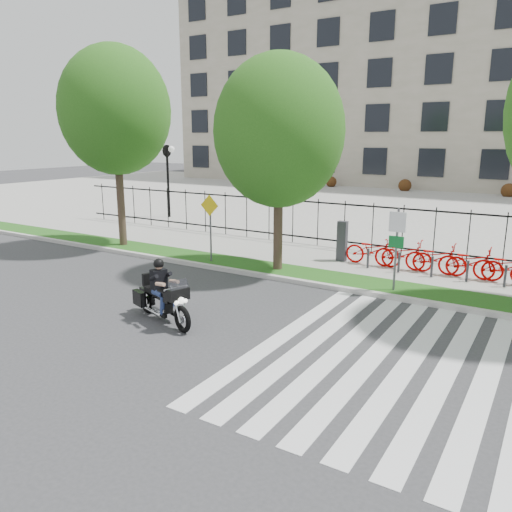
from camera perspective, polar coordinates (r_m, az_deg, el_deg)
The scene contains 15 objects.
ground at distance 13.38m, azimuth -5.14°, elevation -7.14°, with size 120.00×120.00×0.00m, color #333335.
curb at distance 16.64m, azimuth 3.34°, elevation -2.67°, with size 60.00×0.20×0.15m, color #B5B2AA.
grass_verge at distance 17.36m, azimuth 4.68°, elevation -2.00°, with size 60.00×1.50×0.15m, color #174D13.
sidewalk at distance 19.55m, azimuth 8.02°, elevation -0.32°, with size 60.00×3.50×0.15m, color gray.
plaza at distance 36.09m, azimuth 19.44°, elevation 5.34°, with size 80.00×34.00×0.10m, color gray.
crosswalk_stripes at distance 11.36m, azimuth 15.17°, elevation -11.43°, with size 5.70×8.00×0.01m, color silver, non-canonical shape.
iron_fence at distance 20.92m, azimuth 10.07°, elevation 3.52°, with size 30.00×0.06×2.00m, color black, non-canonical shape.
office_building at distance 55.66m, azimuth 25.04°, elevation 17.74°, with size 60.00×21.90×20.15m.
lamp_post_left at distance 29.46m, azimuth -10.10°, elevation 10.39°, with size 1.06×0.70×4.25m.
street_tree_0 at distance 21.89m, azimuth -15.81°, elevation 15.68°, with size 4.53×4.53×8.19m.
street_tree_1 at distance 17.09m, azimuth 2.64°, elevation 14.00°, with size 4.41×4.41×7.25m.
bike_share_station at distance 17.80m, azimuth 23.14°, elevation -0.64°, with size 8.99×0.90×1.50m.
sign_pole_regulatory at distance 15.40m, azimuth 15.77°, elevation 1.90°, with size 0.50×0.09×2.50m.
sign_pole_warning at distance 18.48m, azimuth -5.27°, elevation 4.23°, with size 0.78×0.09×2.49m.
motorcycle_rider at distance 13.16m, azimuth -10.60°, elevation -4.62°, with size 2.48×1.25×1.99m.
Camera 1 is at (7.57, -9.97, 4.71)m, focal length 35.00 mm.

